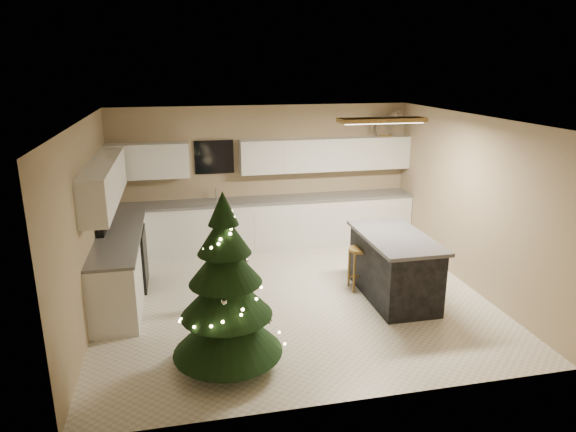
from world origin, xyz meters
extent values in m
plane|color=silver|center=(0.00, 0.00, 0.00)|extent=(5.50, 5.50, 0.00)
cube|color=tan|center=(0.00, 2.50, 1.30)|extent=(5.50, 0.02, 2.60)
cube|color=tan|center=(0.00, -2.50, 1.30)|extent=(5.50, 0.02, 2.60)
cube|color=tan|center=(-2.75, 0.00, 1.30)|extent=(0.02, 5.00, 2.60)
cube|color=tan|center=(2.75, 0.00, 1.30)|extent=(0.02, 5.00, 2.60)
cube|color=silver|center=(0.00, 0.00, 2.60)|extent=(5.50, 5.00, 0.02)
cube|color=olive|center=(1.30, 0.10, 2.55)|extent=(1.25, 0.32, 0.06)
cube|color=white|center=(1.30, 0.10, 2.52)|extent=(1.15, 0.24, 0.02)
cube|color=silver|center=(0.00, 2.20, 0.45)|extent=(5.48, 0.60, 0.90)
cube|color=silver|center=(-2.45, 0.60, 0.45)|extent=(0.60, 2.60, 0.90)
cube|color=slate|center=(0.00, 2.19, 0.92)|extent=(5.48, 0.62, 0.04)
cube|color=slate|center=(-2.44, 0.60, 0.92)|extent=(0.62, 2.60, 0.04)
cube|color=silver|center=(-2.05, 2.33, 1.70)|extent=(1.40, 0.35, 0.60)
cube|color=silver|center=(1.15, 2.33, 1.70)|extent=(3.20, 0.35, 0.60)
cube|color=silver|center=(-2.58, 0.72, 1.70)|extent=(0.35, 2.60, 0.60)
cube|color=black|center=(-0.90, 2.47, 1.70)|extent=(0.70, 0.04, 0.60)
cube|color=#99999E|center=(-0.90, 2.20, 0.90)|extent=(0.55, 0.40, 0.06)
cylinder|color=#99999E|center=(-0.90, 2.30, 1.06)|extent=(0.03, 0.03, 0.24)
cube|color=black|center=(-2.43, 0.90, 0.45)|extent=(0.64, 0.75, 0.90)
cube|color=black|center=(-2.68, 0.90, 1.05)|extent=(0.10, 0.75, 0.30)
cube|color=black|center=(1.44, -0.28, 0.45)|extent=(0.80, 1.60, 0.90)
cube|color=#3C3B40|center=(1.44, -0.28, 0.93)|extent=(0.90, 1.70, 0.05)
cylinder|color=olive|center=(1.05, 0.09, 0.63)|extent=(0.34, 0.34, 0.04)
cylinder|color=olive|center=(0.93, -0.03, 0.31)|extent=(0.04, 0.04, 0.61)
cylinder|color=olive|center=(1.17, -0.03, 0.31)|extent=(0.04, 0.04, 0.61)
cylinder|color=olive|center=(0.93, 0.21, 0.31)|extent=(0.04, 0.04, 0.61)
cylinder|color=olive|center=(1.17, 0.21, 0.31)|extent=(0.04, 0.04, 0.61)
cube|color=olive|center=(1.05, 0.09, 0.20)|extent=(0.26, 0.03, 0.03)
cylinder|color=#3F2816|center=(-1.11, -1.58, 0.14)|extent=(0.11, 0.11, 0.27)
cone|color=black|center=(-1.11, -1.58, 0.50)|extent=(1.24, 1.24, 0.64)
cone|color=black|center=(-1.11, -1.58, 0.91)|extent=(1.02, 1.02, 0.55)
cone|color=black|center=(-1.11, -1.58, 1.27)|extent=(0.80, 0.80, 0.50)
cone|color=black|center=(-1.11, -1.58, 1.59)|extent=(0.58, 0.58, 0.45)
cone|color=black|center=(-1.11, -1.58, 1.86)|extent=(0.33, 0.33, 0.36)
sphere|color=#FFD88C|center=(-0.47, -1.58, 0.23)|extent=(0.03, 0.03, 0.03)
sphere|color=#FFD88C|center=(-0.53, -1.34, 0.27)|extent=(0.03, 0.03, 0.03)
sphere|color=#FFD88C|center=(-0.67, -1.16, 0.32)|extent=(0.03, 0.03, 0.03)
sphere|color=#FFD88C|center=(-0.86, -1.04, 0.37)|extent=(0.03, 0.03, 0.03)
sphere|color=#FFD88C|center=(-1.08, -1.00, 0.41)|extent=(0.03, 0.03, 0.03)
sphere|color=#FFD88C|center=(-1.29, -1.04, 0.46)|extent=(0.03, 0.03, 0.03)
sphere|color=#FFD88C|center=(-1.47, -1.16, 0.51)|extent=(0.03, 0.03, 0.03)
sphere|color=#FFD88C|center=(-1.58, -1.33, 0.55)|extent=(0.03, 0.03, 0.03)
sphere|color=#FFD88C|center=(-1.63, -1.52, 0.60)|extent=(0.03, 0.03, 0.03)
sphere|color=#FFD88C|center=(-1.60, -1.71, 0.65)|extent=(0.03, 0.03, 0.03)
sphere|color=#FFD88C|center=(-1.50, -1.87, 0.69)|extent=(0.03, 0.03, 0.03)
sphere|color=#FFD88C|center=(-1.36, -1.98, 0.74)|extent=(0.03, 0.03, 0.03)
sphere|color=#FFD88C|center=(-1.19, -2.02, 0.79)|extent=(0.03, 0.03, 0.03)
sphere|color=#FFD88C|center=(-1.02, -2.00, 0.83)|extent=(0.03, 0.03, 0.03)
sphere|color=#FFD88C|center=(-0.88, -1.93, 0.88)|extent=(0.03, 0.03, 0.03)
sphere|color=#FFD88C|center=(-0.78, -1.81, 0.93)|extent=(0.03, 0.03, 0.03)
sphere|color=#FFD88C|center=(-0.74, -1.67, 0.97)|extent=(0.03, 0.03, 0.03)
sphere|color=#FFD88C|center=(-0.75, -1.52, 1.02)|extent=(0.03, 0.03, 0.03)
sphere|color=#FFD88C|center=(-0.81, -1.40, 1.07)|extent=(0.03, 0.03, 0.03)
sphere|color=#FFD88C|center=(-0.91, -1.31, 1.12)|extent=(0.03, 0.03, 0.03)
sphere|color=#FFD88C|center=(-1.02, -1.27, 1.16)|extent=(0.03, 0.03, 0.03)
sphere|color=#FFD88C|center=(-1.14, -1.27, 1.21)|extent=(0.03, 0.03, 0.03)
sphere|color=#FFD88C|center=(-1.24, -1.32, 1.26)|extent=(0.03, 0.03, 0.03)
sphere|color=#FFD88C|center=(-1.32, -1.40, 1.30)|extent=(0.03, 0.03, 0.03)
sphere|color=#FFD88C|center=(-1.36, -1.49, 1.35)|extent=(0.03, 0.03, 0.03)
sphere|color=#FFD88C|center=(-1.35, -1.59, 1.40)|extent=(0.03, 0.03, 0.03)
sphere|color=#FFD88C|center=(-1.32, -1.67, 1.44)|extent=(0.03, 0.03, 0.03)
sphere|color=#FFD88C|center=(-1.26, -1.73, 1.49)|extent=(0.03, 0.03, 0.03)
sphere|color=#FFD88C|center=(-1.19, -1.75, 1.54)|extent=(0.03, 0.03, 0.03)
sphere|color=#FFD88C|center=(-1.12, -1.75, 1.58)|extent=(0.03, 0.03, 0.03)
sphere|color=#FFD88C|center=(-1.06, -1.73, 1.63)|extent=(0.03, 0.03, 0.03)
sphere|color=#FFD88C|center=(-1.02, -1.68, 1.68)|extent=(0.03, 0.03, 0.03)
sphere|color=#FFD88C|center=(-1.00, -1.63, 1.72)|extent=(0.03, 0.03, 0.03)
sphere|color=#FFD88C|center=(-1.00, -1.59, 1.77)|extent=(0.03, 0.03, 0.03)
sphere|color=#FFD88C|center=(-1.02, -1.55, 1.82)|extent=(0.03, 0.03, 0.03)
sphere|color=#FFD88C|center=(-1.05, -1.53, 1.86)|extent=(0.03, 0.03, 0.03)
sphere|color=#FFD88C|center=(-1.08, -1.52, 1.91)|extent=(0.03, 0.03, 0.03)
sphere|color=silver|center=(-0.58, -1.58, 0.41)|extent=(0.06, 0.06, 0.06)
sphere|color=silver|center=(-1.37, -1.22, 0.68)|extent=(0.06, 0.06, 0.06)
sphere|color=silver|center=(-1.22, -1.90, 0.96)|extent=(0.06, 0.06, 0.06)
sphere|color=silver|center=(-0.88, -1.50, 1.23)|extent=(0.06, 0.06, 0.06)
sphere|color=silver|center=(-1.23, -1.49, 1.50)|extent=(0.06, 0.06, 0.06)
sphere|color=silver|center=(-1.11, -1.63, 1.77)|extent=(0.06, 0.06, 0.06)
imported|color=black|center=(-0.85, -0.13, 0.44)|extent=(0.37, 0.31, 0.88)
cube|color=olive|center=(2.30, 2.29, 2.01)|extent=(0.22, 0.02, 0.02)
cube|color=olive|center=(2.30, 2.36, 2.01)|extent=(0.22, 0.02, 0.02)
imported|color=beige|center=(2.30, 2.33, 2.26)|extent=(0.58, 0.28, 0.48)
camera|label=1|loc=(-1.54, -6.74, 3.30)|focal=32.00mm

